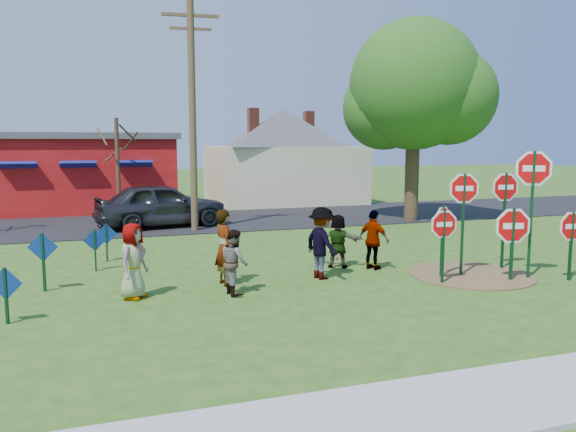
# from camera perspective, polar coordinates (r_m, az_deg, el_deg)

# --- Properties ---
(ground) EXTENTS (120.00, 120.00, 0.00)m
(ground) POSITION_cam_1_polar(r_m,az_deg,el_deg) (14.27, 0.80, -6.49)
(ground) COLOR #255317
(ground) RESTS_ON ground
(sidewalk) EXTENTS (22.00, 1.80, 0.08)m
(sidewalk) POSITION_cam_1_polar(r_m,az_deg,el_deg) (8.20, 18.60, -17.50)
(sidewalk) COLOR #9E9E99
(sidewalk) RESTS_ON ground
(road) EXTENTS (120.00, 7.50, 0.04)m
(road) POSITION_cam_1_polar(r_m,az_deg,el_deg) (25.22, -7.90, -0.38)
(road) COLOR black
(road) RESTS_ON ground
(dirt_patch) EXTENTS (3.20, 3.20, 0.03)m
(dirt_patch) POSITION_cam_1_polar(r_m,az_deg,el_deg) (15.50, 18.07, -5.68)
(dirt_patch) COLOR brown
(dirt_patch) RESTS_ON ground
(red_building) EXTENTS (9.40, 7.69, 3.90)m
(red_building) POSITION_cam_1_polar(r_m,az_deg,el_deg) (31.10, -20.28, 4.31)
(red_building) COLOR maroon
(red_building) RESTS_ON ground
(cream_house) EXTENTS (9.40, 9.40, 6.50)m
(cream_house) POSITION_cam_1_polar(r_m,az_deg,el_deg) (32.67, -0.58, 6.59)
(cream_house) COLOR beige
(cream_house) RESTS_ON ground
(stop_sign_a) EXTENTS (0.94, 0.09, 1.95)m
(stop_sign_a) POSITION_cam_1_polar(r_m,az_deg,el_deg) (14.14, 15.54, -1.42)
(stop_sign_a) COLOR #0F391E
(stop_sign_a) RESTS_ON ground
(stop_sign_b) EXTENTS (1.01, 0.31, 2.80)m
(stop_sign_b) POSITION_cam_1_polar(r_m,az_deg,el_deg) (15.08, 17.42, 1.76)
(stop_sign_b) COLOR #0F391E
(stop_sign_b) RESTS_ON ground
(stop_sign_c) EXTENTS (1.02, 0.64, 3.40)m
(stop_sign_c) POSITION_cam_1_polar(r_m,az_deg,el_deg) (15.31, 23.62, 2.95)
(stop_sign_c) COLOR #0F391E
(stop_sign_c) RESTS_ON ground
(stop_sign_d) EXTENTS (1.05, 0.13, 2.77)m
(stop_sign_d) POSITION_cam_1_polar(r_m,az_deg,el_deg) (16.25, 21.18, 1.91)
(stop_sign_d) COLOR #0F391E
(stop_sign_d) RESTS_ON ground
(stop_sign_e) EXTENTS (1.17, 0.34, 1.99)m
(stop_sign_e) POSITION_cam_1_polar(r_m,az_deg,el_deg) (15.01, 21.87, -1.34)
(stop_sign_e) COLOR #0F391E
(stop_sign_e) RESTS_ON ground
(stop_sign_f) EXTENTS (1.01, 0.07, 1.88)m
(stop_sign_f) POSITION_cam_1_polar(r_m,az_deg,el_deg) (15.65, 26.88, -1.28)
(stop_sign_f) COLOR #0F391E
(stop_sign_f) RESTS_ON ground
(stop_sign_g) EXTENTS (0.87, 0.37, 1.96)m
(stop_sign_g) POSITION_cam_1_polar(r_m,az_deg,el_deg) (14.80, 15.44, -0.99)
(stop_sign_g) COLOR #0F391E
(stop_sign_g) RESTS_ON ground
(blue_diamond_a) EXTENTS (0.62, 0.19, 1.11)m
(blue_diamond_a) POSITION_cam_1_polar(r_m,az_deg,el_deg) (12.01, -26.76, -6.68)
(blue_diamond_a) COLOR #0F391E
(blue_diamond_a) RESTS_ON ground
(blue_diamond_b) EXTENTS (0.68, 0.20, 1.40)m
(blue_diamond_b) POSITION_cam_1_polar(r_m,az_deg,el_deg) (14.18, -23.62, -3.64)
(blue_diamond_b) COLOR #0F391E
(blue_diamond_b) RESTS_ON ground
(blue_diamond_c) EXTENTS (0.60, 0.06, 1.14)m
(blue_diamond_c) POSITION_cam_1_polar(r_m,az_deg,el_deg) (15.93, -19.02, -2.84)
(blue_diamond_c) COLOR #0F391E
(blue_diamond_c) RESTS_ON ground
(blue_diamond_d) EXTENTS (0.60, 0.08, 1.12)m
(blue_diamond_d) POSITION_cam_1_polar(r_m,az_deg,el_deg) (17.10, -17.96, -2.17)
(blue_diamond_d) COLOR #0F391E
(blue_diamond_d) RESTS_ON ground
(person_a) EXTENTS (0.92, 0.99, 1.70)m
(person_a) POSITION_cam_1_polar(r_m,az_deg,el_deg) (12.88, -15.47, -4.43)
(person_a) COLOR #374C7B
(person_a) RESTS_ON ground
(person_b) EXTENTS (0.56, 0.74, 1.85)m
(person_b) POSITION_cam_1_polar(r_m,az_deg,el_deg) (13.69, -6.48, -3.18)
(person_b) COLOR #247A69
(person_b) RESTS_ON ground
(person_c) EXTENTS (0.65, 0.79, 1.50)m
(person_c) POSITION_cam_1_polar(r_m,az_deg,el_deg) (12.86, -5.45, -4.66)
(person_c) COLOR #9B633B
(person_c) RESTS_ON ground
(person_d) EXTENTS (0.96, 1.32, 1.83)m
(person_d) POSITION_cam_1_polar(r_m,az_deg,el_deg) (14.24, 3.46, -2.76)
(person_d) COLOR #38373D
(person_d) RESTS_ON ground
(person_e) EXTENTS (0.82, 1.03, 1.63)m
(person_e) POSITION_cam_1_polar(r_m,az_deg,el_deg) (15.41, 8.68, -2.43)
(person_e) COLOR #442B55
(person_e) RESTS_ON ground
(person_f) EXTENTS (1.43, 1.04, 1.50)m
(person_f) POSITION_cam_1_polar(r_m,az_deg,el_deg) (15.54, 5.09, -2.54)
(person_f) COLOR #19482F
(person_f) RESTS_ON ground
(suv) EXTENTS (5.52, 2.96, 1.79)m
(suv) POSITION_cam_1_polar(r_m,az_deg,el_deg) (23.35, -12.72, 1.13)
(suv) COLOR #313237
(suv) RESTS_ON road
(utility_pole) EXTENTS (2.14, 0.32, 8.74)m
(utility_pole) POSITION_cam_1_polar(r_m,az_deg,el_deg) (22.06, -9.69, 10.38)
(utility_pole) COLOR #4C3823
(utility_pole) RESTS_ON ground
(leafy_tree) EXTENTS (6.11, 5.57, 8.68)m
(leafy_tree) POSITION_cam_1_polar(r_m,az_deg,el_deg) (25.23, 12.99, 12.19)
(leafy_tree) COLOR #382819
(leafy_tree) RESTS_ON ground
(bare_tree_east) EXTENTS (1.80, 1.80, 4.52)m
(bare_tree_east) POSITION_cam_1_polar(r_m,az_deg,el_deg) (26.14, -16.95, 6.03)
(bare_tree_east) COLOR #382819
(bare_tree_east) RESTS_ON ground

